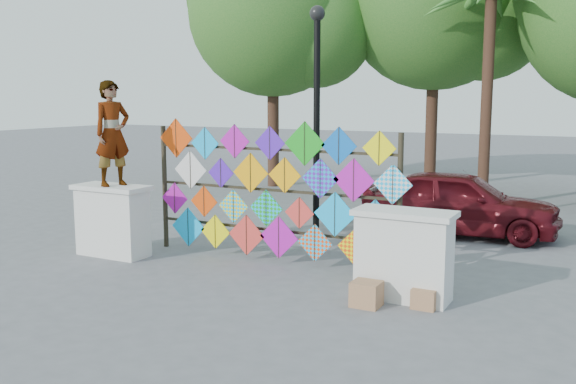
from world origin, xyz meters
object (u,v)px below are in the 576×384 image
object	(u,v)px
vendor_woman	(112,133)
lamppost	(317,105)
sedan	(459,202)
kite_rack	(273,193)

from	to	relation	value
vendor_woman	lamppost	xyz separation A→B (m)	(2.92, 2.20, 0.49)
vendor_woman	lamppost	bearing A→B (deg)	-36.19
sedan	lamppost	bearing A→B (deg)	134.07
sedan	lamppost	xyz separation A→B (m)	(-2.11, -2.44, 2.01)
kite_rack	sedan	distance (m)	4.41
kite_rack	vendor_woman	world-z (taller)	vendor_woman
vendor_woman	sedan	size ratio (longest dim) A/B	0.46
vendor_woman	sedan	world-z (taller)	vendor_woman
vendor_woman	sedan	distance (m)	7.01
sedan	lamppost	distance (m)	3.80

